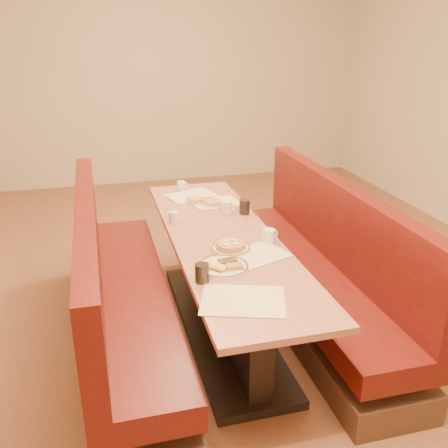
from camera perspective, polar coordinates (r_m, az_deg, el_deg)
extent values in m
plane|color=#9E6647|center=(3.77, -0.12, -11.95)|extent=(8.00, 8.00, 0.00)
cube|color=beige|center=(7.12, -8.65, 15.79)|extent=(6.00, 0.04, 2.80)
cube|color=black|center=(3.75, -0.12, -11.56)|extent=(0.55, 1.88, 0.06)
cube|color=black|center=(3.58, -0.13, -7.20)|extent=(0.15, 1.75, 0.71)
cube|color=tan|center=(3.42, -0.13, -1.69)|extent=(0.70, 2.50, 0.04)
cube|color=#4C3326|center=(3.63, -10.72, -11.93)|extent=(0.55, 2.50, 0.20)
cube|color=#601410|center=(3.49, -11.02, -8.22)|extent=(0.55, 2.50, 0.16)
cube|color=#601410|center=(3.32, -15.18, -2.85)|extent=(0.12, 2.50, 0.60)
cube|color=#4C3326|center=(3.91, 9.60, -9.17)|extent=(0.55, 2.50, 0.20)
cube|color=#601410|center=(3.79, 9.85, -5.65)|extent=(0.55, 2.50, 0.16)
cube|color=#601410|center=(3.72, 13.24, 0.02)|extent=(0.12, 2.50, 0.60)
cube|color=#FFE6C7|center=(2.63, 2.18, -8.71)|extent=(0.52, 0.45, 0.00)
cube|color=#FFE6C7|center=(3.13, 3.67, -3.55)|extent=(0.45, 0.40, 0.00)
cube|color=#FFE6C7|center=(4.24, -3.73, 3.26)|extent=(0.47, 0.40, 0.00)
cube|color=#FFE6C7|center=(4.06, -0.96, 2.49)|extent=(0.39, 0.31, 0.00)
cylinder|color=white|center=(3.20, 0.76, -2.84)|extent=(0.26, 0.26, 0.02)
torus|color=brown|center=(3.20, 0.76, -2.70)|extent=(0.26, 0.26, 0.01)
cylinder|color=#C48146|center=(3.19, 0.76, -2.55)|extent=(0.20, 0.20, 0.02)
cylinder|color=#C48146|center=(3.19, 0.76, -2.29)|extent=(0.18, 0.18, 0.01)
cylinder|color=#FFF7A6|center=(3.21, 1.22, -1.86)|extent=(0.03, 0.03, 0.01)
cylinder|color=#FFF7A6|center=(3.20, 0.17, -1.91)|extent=(0.03, 0.03, 0.01)
cylinder|color=#FFF7A6|center=(3.15, 0.30, -2.33)|extent=(0.03, 0.03, 0.01)
cylinder|color=#FFF7A6|center=(3.16, 1.37, -2.28)|extent=(0.03, 0.03, 0.01)
cylinder|color=white|center=(2.95, -0.17, -4.96)|extent=(0.31, 0.31, 0.02)
torus|color=brown|center=(2.95, -0.17, -4.78)|extent=(0.31, 0.31, 0.01)
ellipsoid|color=yellow|center=(2.91, -1.15, -4.70)|extent=(0.08, 0.08, 0.04)
ellipsoid|color=yellow|center=(2.88, -0.33, -5.03)|extent=(0.07, 0.07, 0.04)
ellipsoid|color=yellow|center=(2.95, -1.65, -4.43)|extent=(0.06, 0.06, 0.03)
cylinder|color=brown|center=(2.97, 0.49, -4.31)|extent=(0.11, 0.04, 0.02)
cylinder|color=brown|center=(3.00, 0.34, -4.04)|extent=(0.11, 0.04, 0.02)
cube|color=#B88239|center=(2.92, 1.21, -4.85)|extent=(0.10, 0.07, 0.02)
cylinder|color=white|center=(4.03, -1.31, 2.36)|extent=(0.20, 0.20, 0.01)
torus|color=brown|center=(4.02, -1.31, 2.46)|extent=(0.19, 0.19, 0.01)
cylinder|color=#E99652|center=(4.02, -1.31, 2.57)|extent=(0.14, 0.14, 0.01)
ellipsoid|color=yellow|center=(4.03, -1.71, 2.70)|extent=(0.04, 0.04, 0.02)
cylinder|color=white|center=(4.10, -3.15, 2.67)|extent=(0.19, 0.19, 0.01)
torus|color=brown|center=(4.10, -3.15, 2.77)|extent=(0.19, 0.19, 0.01)
cylinder|color=#E99652|center=(4.09, -3.15, 2.87)|extent=(0.13, 0.13, 0.01)
ellipsoid|color=yellow|center=(4.10, -3.52, 2.99)|extent=(0.04, 0.04, 0.02)
cylinder|color=white|center=(3.31, 5.13, -1.37)|extent=(0.08, 0.08, 0.09)
torus|color=white|center=(3.34, 5.73, -1.20)|extent=(0.07, 0.04, 0.06)
cylinder|color=black|center=(3.30, 5.16, -0.74)|extent=(0.07, 0.07, 0.01)
cylinder|color=white|center=(3.67, -5.77, 0.81)|extent=(0.07, 0.07, 0.08)
torus|color=white|center=(3.68, -5.21, 0.91)|extent=(0.06, 0.02, 0.05)
cylinder|color=black|center=(3.65, -5.79, 1.30)|extent=(0.06, 0.06, 0.01)
cylinder|color=white|center=(3.82, 0.23, 1.95)|extent=(0.09, 0.09, 0.10)
torus|color=white|center=(3.82, 0.95, 1.95)|extent=(0.07, 0.03, 0.07)
cylinder|color=black|center=(3.81, 0.23, 2.53)|extent=(0.08, 0.08, 0.01)
cylinder|color=white|center=(4.40, -4.92, 4.37)|extent=(0.07, 0.07, 0.08)
torus|color=white|center=(4.41, -4.45, 4.44)|extent=(0.06, 0.02, 0.06)
cylinder|color=black|center=(4.39, -4.93, 4.79)|extent=(0.06, 0.06, 0.01)
cylinder|color=black|center=(2.79, -2.53, -5.63)|extent=(0.07, 0.07, 0.11)
cylinder|color=silver|center=(2.79, -2.53, -5.61)|extent=(0.08, 0.08, 0.11)
cylinder|color=black|center=(3.81, 2.35, 1.97)|extent=(0.08, 0.08, 0.11)
cylinder|color=silver|center=(3.81, 2.35, 1.99)|extent=(0.08, 0.08, 0.11)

